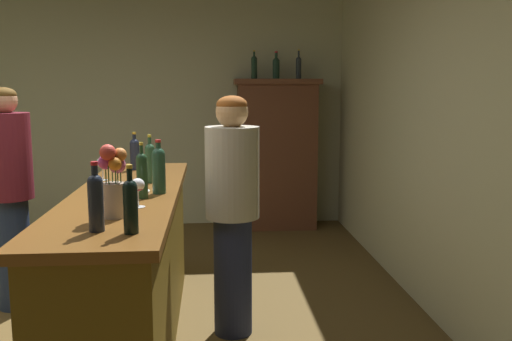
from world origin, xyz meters
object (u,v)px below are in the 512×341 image
object	(u,v)px
wine_bottle_pinot	(96,199)
wine_bottle_rose	(142,173)
patron_near_entrance	(9,189)
display_cabinet	(277,151)
display_bottle_center	(299,67)
bartender	(233,205)
bar_counter	(129,269)
wine_bottle_riesling	(159,168)
cheese_plate	(134,192)
wine_bottle_malbec	(130,203)
wine_glass_mid	(156,158)
wine_bottle_chardonnay	(150,161)
display_bottle_left	(254,66)
wine_glass_rear	(138,187)
display_bottle_midleft	(276,67)
wine_bottle_syrah	(135,153)
flower_arrangement	(113,178)
wine_glass_front	(102,163)

from	to	relation	value
wine_bottle_pinot	wine_bottle_rose	size ratio (longest dim) A/B	0.96
patron_near_entrance	display_cabinet	bearing A→B (deg)	91.65
display_bottle_center	bartender	bearing A→B (deg)	-107.05
patron_near_entrance	wine_bottle_pinot	bearing A→B (deg)	-13.66
bar_counter	wine_bottle_riesling	bearing A→B (deg)	-21.98
cheese_plate	patron_near_entrance	xyz separation A→B (m)	(-0.99, 0.74, -0.10)
display_cabinet	wine_bottle_malbec	bearing A→B (deg)	-105.59
wine_bottle_rose	wine_glass_mid	xyz separation A→B (m)	(-0.03, 1.12, -0.05)
wine_bottle_chardonnay	display_bottle_left	xyz separation A→B (m)	(0.89, 2.60, 0.72)
display_cabinet	display_bottle_center	distance (m)	0.98
display_bottle_left	patron_near_entrance	xyz separation A→B (m)	(-1.93, -2.21, -0.95)
wine_bottle_pinot	wine_bottle_rose	bearing A→B (deg)	81.38
bar_counter	wine_bottle_malbec	size ratio (longest dim) A/B	8.50
wine_glass_rear	display_bottle_center	distance (m)	3.71
wine_bottle_chardonnay	bartender	bearing A→B (deg)	-18.63
wine_bottle_riesling	display_bottle_midleft	size ratio (longest dim) A/B	1.05
bar_counter	wine_glass_mid	world-z (taller)	wine_glass_mid
display_bottle_midleft	wine_bottle_malbec	bearing A→B (deg)	-105.44
wine_bottle_syrah	patron_near_entrance	distance (m)	0.92
wine_bottle_malbec	wine_glass_mid	world-z (taller)	wine_bottle_malbec
bar_counter	cheese_plate	world-z (taller)	cheese_plate
wine_bottle_riesling	wine_glass_rear	size ratio (longest dim) A/B	2.06
wine_bottle_rose	flower_arrangement	xyz separation A→B (m)	(-0.08, -0.47, 0.05)
wine_bottle_chardonnay	flower_arrangement	size ratio (longest dim) A/B	0.88
wine_bottle_rose	wine_glass_mid	world-z (taller)	wine_bottle_rose
wine_bottle_riesling	display_bottle_left	world-z (taller)	display_bottle_left
wine_bottle_malbec	patron_near_entrance	size ratio (longest dim) A/B	0.19
display_bottle_center	bar_counter	bearing A→B (deg)	-117.32
flower_arrangement	bartender	distance (m)	1.06
wine_bottle_pinot	patron_near_entrance	size ratio (longest dim) A/B	0.19
bar_counter	display_cabinet	size ratio (longest dim) A/B	1.49
wine_glass_front	wine_bottle_chardonnay	bearing A→B (deg)	-18.61
display_cabinet	wine_glass_rear	bearing A→B (deg)	-108.46
wine_bottle_malbec	display_bottle_midleft	xyz separation A→B (m)	(1.08, 3.90, 0.72)
flower_arrangement	bartender	bearing A→B (deg)	53.63
wine_bottle_riesling	cheese_plate	bearing A→B (deg)	168.90
wine_bottle_syrah	wine_glass_rear	xyz separation A→B (m)	(0.20, -1.39, -0.02)
display_bottle_midleft	display_bottle_center	world-z (taller)	display_bottle_center
wine_bottle_malbec	cheese_plate	xyz separation A→B (m)	(-0.11, 0.94, -0.13)
wine_bottle_pinot	cheese_plate	world-z (taller)	wine_bottle_pinot
display_bottle_midleft	display_bottle_center	bearing A→B (deg)	0.00
display_cabinet	display_bottle_center	world-z (taller)	display_bottle_center
wine_bottle_rose	display_cabinet	bearing A→B (deg)	70.09
wine_glass_front	display_bottle_left	world-z (taller)	display_bottle_left
wine_bottle_chardonnay	cheese_plate	size ratio (longest dim) A/B	1.76
bar_counter	wine_bottle_syrah	world-z (taller)	wine_bottle_syrah
wine_bottle_riesling	display_bottle_center	distance (m)	3.33
display_bottle_center	wine_glass_mid	bearing A→B (deg)	-125.01
patron_near_entrance	bartender	bearing A→B (deg)	26.70
bar_counter	wine_bottle_pinot	bearing A→B (deg)	-89.10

